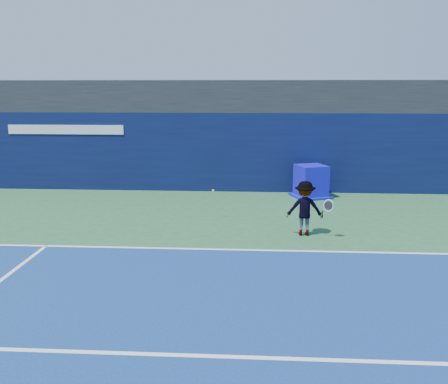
{
  "coord_description": "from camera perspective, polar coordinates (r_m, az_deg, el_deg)",
  "views": [
    {
      "loc": [
        0.26,
        -8.77,
        3.97
      ],
      "look_at": [
        -0.61,
        5.2,
        1.0
      ],
      "focal_mm": 40.0,
      "sensor_mm": 36.0,
      "label": 1
    }
  ],
  "objects": [
    {
      "name": "ground",
      "position": [
        9.63,
        1.76,
        -12.37
      ],
      "size": [
        80.0,
        80.0,
        0.0
      ],
      "primitive_type": "plane",
      "color": "#2A5F35",
      "rests_on": "ground"
    },
    {
      "name": "baseline",
      "position": [
        12.42,
        2.21,
        -6.63
      ],
      "size": [
        24.0,
        0.1,
        0.01
      ],
      "primitive_type": "cube",
      "color": "white",
      "rests_on": "ground"
    },
    {
      "name": "service_line",
      "position": [
        7.84,
        1.27,
        -18.34
      ],
      "size": [
        24.0,
        0.1,
        0.01
      ],
      "primitive_type": "cube",
      "color": "white",
      "rests_on": "ground"
    },
    {
      "name": "stadium_band",
      "position": [
        20.27,
        2.89,
        10.92
      ],
      "size": [
        36.0,
        3.0,
        1.2
      ],
      "primitive_type": "cube",
      "color": "black",
      "rests_on": "back_wall_assembly"
    },
    {
      "name": "back_wall_assembly",
      "position": [
        19.43,
        2.78,
        4.66
      ],
      "size": [
        36.0,
        1.03,
        3.0
      ],
      "color": "#0A1239",
      "rests_on": "ground"
    },
    {
      "name": "equipment_cart",
      "position": [
        18.43,
        9.91,
        1.06
      ],
      "size": [
        1.59,
        1.59,
        1.18
      ],
      "color": "#140DBF",
      "rests_on": "ground"
    },
    {
      "name": "tennis_player",
      "position": [
        13.65,
        9.2,
        -1.85
      ],
      "size": [
        1.21,
        0.66,
        1.49
      ],
      "color": "white",
      "rests_on": "ground"
    },
    {
      "name": "tennis_ball",
      "position": [
        15.09,
        -1.25,
        0.18
      ],
      "size": [
        0.07,
        0.07,
        0.07
      ],
      "color": "#C9F21A",
      "rests_on": "ground"
    }
  ]
}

